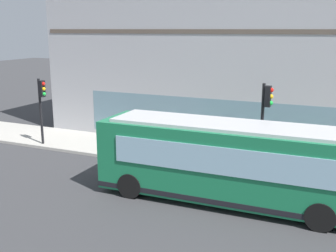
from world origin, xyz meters
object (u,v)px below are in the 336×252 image
traffic_light_near_corner (265,112)px  pedestrian_near_building_entrance (139,127)px  pedestrian_by_light_pole (318,155)px  city_bus_nearside (228,163)px  traffic_light_down_block (42,99)px  fire_hydrant (220,157)px

traffic_light_near_corner → pedestrian_near_building_entrance: size_ratio=2.55×
traffic_light_near_corner → pedestrian_by_light_pole: size_ratio=2.49×
city_bus_nearside → pedestrian_by_light_pole: 4.98m
traffic_light_down_block → pedestrian_by_light_pole: traffic_light_down_block is taller
pedestrian_near_building_entrance → traffic_light_down_block: bearing=116.6°
traffic_light_near_corner → traffic_light_down_block: (-0.01, 12.21, -0.26)m
traffic_light_near_corner → pedestrian_by_light_pole: (0.83, -2.23, -1.90)m
traffic_light_near_corner → traffic_light_down_block: 12.21m
traffic_light_down_block → pedestrian_by_light_pole: bearing=-86.7°
fire_hydrant → pedestrian_by_light_pole: size_ratio=0.45×
fire_hydrant → city_bus_nearside: bearing=-159.0°
traffic_light_down_block → pedestrian_near_building_entrance: 5.58m
traffic_light_down_block → city_bus_nearside: bearing=-105.3°
fire_hydrant → pedestrian_near_building_entrance: (1.87, 5.32, 0.55)m
pedestrian_near_building_entrance → pedestrian_by_light_pole: 9.79m
pedestrian_by_light_pole → fire_hydrant: bearing=94.3°
city_bus_nearside → pedestrian_by_light_pole: (4.00, -2.93, -0.47)m
pedestrian_near_building_entrance → pedestrian_by_light_pole: pedestrian_by_light_pole is taller
pedestrian_by_light_pole → pedestrian_near_building_entrance: bearing=80.9°
fire_hydrant → pedestrian_by_light_pole: 4.39m
city_bus_nearside → fire_hydrant: bearing=21.0°
city_bus_nearside → traffic_light_down_block: 11.98m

